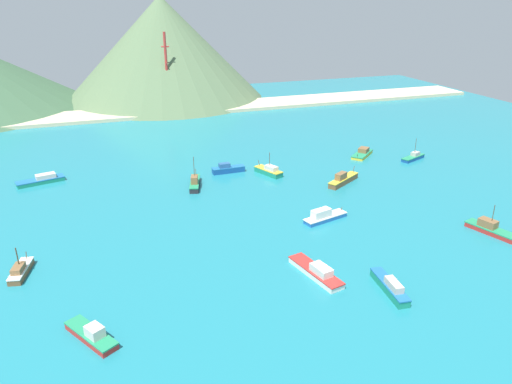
{
  "coord_description": "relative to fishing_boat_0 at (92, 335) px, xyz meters",
  "views": [
    {
      "loc": [
        -30.54,
        -56.04,
        40.54
      ],
      "look_at": [
        0.54,
        33.87,
        1.45
      ],
      "focal_mm": 33.85,
      "sensor_mm": 36.0,
      "label": 1
    }
  ],
  "objects": [
    {
      "name": "fishing_boat_8",
      "position": [
        42.34,
        49.37,
        0.15
      ],
      "size": [
        5.25,
        8.16,
        5.61
      ],
      "color": "#198466",
      "rests_on": "ground"
    },
    {
      "name": "fishing_boat_6",
      "position": [
        41.69,
        -3.15,
        0.1
      ],
      "size": [
        2.84,
        9.42,
        2.3
      ],
      "color": "#198466",
      "rests_on": "ground"
    },
    {
      "name": "radio_tower",
      "position": [
        31.21,
        126.47,
        13.65
      ],
      "size": [
        2.83,
        2.26,
        28.27
      ],
      "color": "#B7332D",
      "rests_on": "ground"
    },
    {
      "name": "hill_central",
      "position": [
        34.13,
        151.33,
        19.42
      ],
      "size": [
        80.91,
        80.91,
        40.37
      ],
      "color": "#56704C",
      "rests_on": "ground"
    },
    {
      "name": "fishing_boat_0",
      "position": [
        0.0,
        0.0,
        0.0
      ],
      "size": [
        6.54,
        8.8,
        2.42
      ],
      "color": "red",
      "rests_on": "ground"
    },
    {
      "name": "fishing_boat_5",
      "position": [
        -9.43,
        61.31,
        -0.03
      ],
      "size": [
        10.84,
        5.43,
        2.0
      ],
      "color": "#198466",
      "rests_on": "ground"
    },
    {
      "name": "fishing_boat_1",
      "position": [
        -10.06,
        19.6,
        0.01
      ],
      "size": [
        3.39,
        7.23,
        4.82
      ],
      "color": "brown",
      "rests_on": "ground"
    },
    {
      "name": "fishing_boat_4",
      "position": [
        33.39,
        4.26,
        0.0
      ],
      "size": [
        4.94,
        11.31,
        2.23
      ],
      "color": "silver",
      "rests_on": "ground"
    },
    {
      "name": "beach_strip",
      "position": [
        34.0,
        123.97,
        -0.17
      ],
      "size": [
        247.0,
        17.26,
        1.2
      ],
      "primitive_type": "cube",
      "color": "beige",
      "rests_on": "ground"
    },
    {
      "name": "fishing_boat_12",
      "position": [
        82.45,
        47.59,
        -0.1
      ],
      "size": [
        8.2,
        4.95,
        5.79
      ],
      "color": "#14478C",
      "rests_on": "ground"
    },
    {
      "name": "fishing_boat_9",
      "position": [
        23.62,
        47.31,
        0.2
      ],
      "size": [
        4.39,
        9.47,
        7.26
      ],
      "color": "#232328",
      "rests_on": "ground"
    },
    {
      "name": "fishing_boat_10",
      "position": [
        33.31,
        54.07,
        0.14
      ],
      "size": [
        8.11,
        2.26,
        2.47
      ],
      "color": "#14478C",
      "rests_on": "ground"
    },
    {
      "name": "fishing_boat_7",
      "position": [
        71.34,
        54.75,
        -0.06
      ],
      "size": [
        8.8,
        8.23,
        2.07
      ],
      "color": "gold",
      "rests_on": "ground"
    },
    {
      "name": "fishing_boat_3",
      "position": [
        56.33,
        38.09,
        0.22
      ],
      "size": [
        9.92,
        7.15,
        2.89
      ],
      "color": "brown",
      "rests_on": "ground"
    },
    {
      "name": "fishing_boat_11",
      "position": [
        69.94,
        6.91,
        0.04
      ],
      "size": [
        5.48,
        10.33,
        5.55
      ],
      "color": "red",
      "rests_on": "ground"
    },
    {
      "name": "ground",
      "position": [
        34.0,
        32.57,
        -1.02
      ],
      "size": [
        260.0,
        280.0,
        0.5
      ],
      "color": "teal"
    },
    {
      "name": "fishing_boat_2",
      "position": [
        43.35,
        21.84,
        0.14
      ],
      "size": [
        9.57,
        4.63,
        2.49
      ],
      "color": "#1E5BA8",
      "rests_on": "ground"
    }
  ]
}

